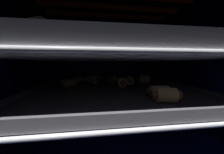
% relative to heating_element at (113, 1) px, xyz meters
% --- Properties ---
extents(ground_plane, '(0.55, 0.51, 0.01)m').
position_rel_heating_element_xyz_m(ground_plane, '(0.00, 0.00, -0.35)').
color(ground_plane, '#0C1138').
extents(oven_wall_back, '(0.55, 0.01, 0.37)m').
position_rel_heating_element_xyz_m(oven_wall_back, '(0.00, 0.25, -0.16)').
color(oven_wall_back, '#0C1138').
rests_on(oven_wall_back, ground_plane).
extents(oven_wall_left, '(0.01, 0.49, 0.37)m').
position_rel_heating_element_xyz_m(oven_wall_left, '(-0.27, 0.00, -0.16)').
color(oven_wall_left, '#0C1138').
rests_on(oven_wall_left, ground_plane).
extents(oven_wall_right, '(0.01, 0.49, 0.37)m').
position_rel_heating_element_xyz_m(oven_wall_right, '(0.27, 0.00, -0.16)').
color(oven_wall_right, '#0C1138').
rests_on(oven_wall_right, ground_plane).
extents(heating_element, '(0.42, 0.22, 0.02)m').
position_rel_heating_element_xyz_m(heating_element, '(0.00, 0.00, 0.00)').
color(heating_element, '#F25919').
extents(oven_rack_lower, '(0.50, 0.48, 0.01)m').
position_rel_heating_element_xyz_m(oven_rack_lower, '(0.00, 0.00, -0.26)').
color(oven_rack_lower, '#B7B7BC').
extents(baking_tray_lower, '(0.44, 0.41, 0.02)m').
position_rel_heating_element_xyz_m(baking_tray_lower, '(0.00, 0.00, -0.25)').
color(baking_tray_lower, '#4C4C51').
rests_on(baking_tray_lower, oven_rack_lower).
extents(pig_in_blanket_lower_0, '(0.05, 0.04, 0.03)m').
position_rel_heating_element_xyz_m(pig_in_blanket_lower_0, '(0.14, 0.10, -0.23)').
color(pig_in_blanket_lower_0, '#D8C982').
rests_on(pig_in_blanket_lower_0, baking_tray_lower).
extents(pig_in_blanket_lower_1, '(0.06, 0.04, 0.03)m').
position_rel_heating_element_xyz_m(pig_in_blanket_lower_1, '(0.09, -0.13, -0.23)').
color(pig_in_blanket_lower_1, '#EBC272').
rests_on(pig_in_blanket_lower_1, baking_tray_lower).
extents(pig_in_blanket_lower_2, '(0.06, 0.03, 0.02)m').
position_rel_heating_element_xyz_m(pig_in_blanket_lower_2, '(0.09, -0.09, -0.23)').
color(pig_in_blanket_lower_2, '#E3B282').
rests_on(pig_in_blanket_lower_2, baking_tray_lower).
extents(pig_in_blanket_lower_3, '(0.05, 0.04, 0.02)m').
position_rel_heating_element_xyz_m(pig_in_blanket_lower_3, '(-0.12, 0.16, -0.23)').
color(pig_in_blanket_lower_3, '#DDC682').
rests_on(pig_in_blanket_lower_3, baking_tray_lower).
extents(pig_in_blanket_lower_4, '(0.06, 0.04, 0.03)m').
position_rel_heating_element_xyz_m(pig_in_blanket_lower_4, '(-0.05, 0.17, -0.23)').
color(pig_in_blanket_lower_4, '#D3C673').
rests_on(pig_in_blanket_lower_4, baking_tray_lower).
extents(pig_in_blanket_lower_5, '(0.03, 0.05, 0.03)m').
position_rel_heating_element_xyz_m(pig_in_blanket_lower_5, '(0.04, 0.04, -0.23)').
color(pig_in_blanket_lower_5, '#E0C66E').
rests_on(pig_in_blanket_lower_5, baking_tray_lower).
extents(pig_in_blanket_lower_6, '(0.03, 0.06, 0.03)m').
position_rel_heating_element_xyz_m(pig_in_blanket_lower_6, '(0.07, 0.08, -0.23)').
color(pig_in_blanket_lower_6, '#DFBB7E').
rests_on(pig_in_blanket_lower_6, baking_tray_lower).
extents(pig_in_blanket_lower_7, '(0.05, 0.05, 0.02)m').
position_rel_heating_element_xyz_m(pig_in_blanket_lower_7, '(-0.14, 0.07, -0.23)').
color(pig_in_blanket_lower_7, '#E8C671').
rests_on(pig_in_blanket_lower_7, baking_tray_lower).
extents(pig_in_blanket_lower_8, '(0.05, 0.05, 0.03)m').
position_rel_heating_element_xyz_m(pig_in_blanket_lower_8, '(0.02, 0.13, -0.23)').
color(pig_in_blanket_lower_8, '#D6B97A').
rests_on(pig_in_blanket_lower_8, baking_tray_lower).
extents(pig_in_blanket_lower_9, '(0.06, 0.05, 0.03)m').
position_rel_heating_element_xyz_m(pig_in_blanket_lower_9, '(-0.06, 0.12, -0.23)').
color(pig_in_blanket_lower_9, '#D7B578').
rests_on(pig_in_blanket_lower_9, baking_tray_lower).
extents(oven_rack_upper, '(0.50, 0.48, 0.01)m').
position_rel_heating_element_xyz_m(oven_rack_upper, '(0.00, -0.00, -0.16)').
color(oven_rack_upper, '#B7B7BC').
extents(baking_tray_upper, '(0.44, 0.41, 0.03)m').
position_rel_heating_element_xyz_m(baking_tray_upper, '(0.00, 0.00, -0.15)').
color(baking_tray_upper, silver).
rests_on(baking_tray_upper, oven_rack_upper).
extents(pig_in_blanket_upper_0, '(0.05, 0.05, 0.03)m').
position_rel_heating_element_xyz_m(pig_in_blanket_upper_0, '(0.04, -0.02, -0.13)').
color(pig_in_blanket_upper_0, '#ECC373').
rests_on(pig_in_blanket_upper_0, baking_tray_upper).
extents(pig_in_blanket_upper_1, '(0.06, 0.04, 0.03)m').
position_rel_heating_element_xyz_m(pig_in_blanket_upper_1, '(0.14, 0.09, -0.13)').
color(pig_in_blanket_upper_1, '#E6BD6F').
rests_on(pig_in_blanket_upper_1, baking_tray_upper).
extents(pig_in_blanket_upper_2, '(0.05, 0.04, 0.03)m').
position_rel_heating_element_xyz_m(pig_in_blanket_upper_2, '(0.08, -0.05, -0.13)').
color(pig_in_blanket_upper_2, '#EABC73').
rests_on(pig_in_blanket_upper_2, baking_tray_upper).
extents(pig_in_blanket_upper_3, '(0.05, 0.06, 0.03)m').
position_rel_heating_element_xyz_m(pig_in_blanket_upper_3, '(0.15, -0.02, -0.13)').
color(pig_in_blanket_upper_3, '#E0BC76').
rests_on(pig_in_blanket_upper_3, baking_tray_upper).
extents(pig_in_blanket_upper_4, '(0.06, 0.05, 0.03)m').
position_rel_heating_element_xyz_m(pig_in_blanket_upper_4, '(-0.13, -0.16, -0.13)').
color(pig_in_blanket_upper_4, '#ECC180').
rests_on(pig_in_blanket_upper_4, baking_tray_upper).
extents(pig_in_blanket_upper_5, '(0.04, 0.05, 0.03)m').
position_rel_heating_element_xyz_m(pig_in_blanket_upper_5, '(0.00, -0.08, -0.13)').
color(pig_in_blanket_upper_5, '#EBC286').
rests_on(pig_in_blanket_upper_5, baking_tray_upper).
extents(pig_in_blanket_upper_6, '(0.05, 0.05, 0.03)m').
position_rel_heating_element_xyz_m(pig_in_blanket_upper_6, '(-0.13, -0.06, -0.13)').
color(pig_in_blanket_upper_6, '#E6C479').
rests_on(pig_in_blanket_upper_6, baking_tray_upper).
extents(pig_in_blanket_upper_7, '(0.05, 0.05, 0.03)m').
position_rel_heating_element_xyz_m(pig_in_blanket_upper_7, '(-0.07, -0.12, -0.13)').
color(pig_in_blanket_upper_7, '#E3B97C').
rests_on(pig_in_blanket_upper_7, baking_tray_upper).
extents(pig_in_blanket_upper_8, '(0.05, 0.05, 0.03)m').
position_rel_heating_element_xyz_m(pig_in_blanket_upper_8, '(0.08, 0.06, -0.13)').
color(pig_in_blanket_upper_8, '#DEC07C').
rests_on(pig_in_blanket_upper_8, baking_tray_upper).
extents(pig_in_blanket_upper_9, '(0.03, 0.05, 0.03)m').
position_rel_heating_element_xyz_m(pig_in_blanket_upper_9, '(-0.15, 0.14, -0.13)').
color(pig_in_blanket_upper_9, '#E0B977').
rests_on(pig_in_blanket_upper_9, baking_tray_upper).
extents(pig_in_blanket_upper_10, '(0.04, 0.06, 0.03)m').
position_rel_heating_element_xyz_m(pig_in_blanket_upper_10, '(-0.02, 0.06, -0.13)').
color(pig_in_blanket_upper_10, '#E7B481').
rests_on(pig_in_blanket_upper_10, baking_tray_upper).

